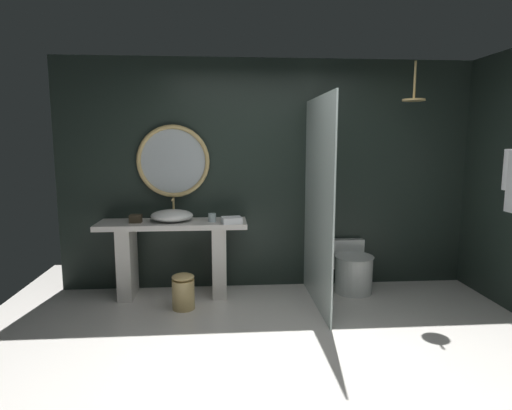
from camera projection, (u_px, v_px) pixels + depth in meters
name	position (u px, v px, depth m)	size (l,w,h in m)	color
ground_plane	(298.00, 364.00, 3.30)	(5.76, 5.76, 0.00)	silver
back_wall_panel	(271.00, 175.00, 4.98)	(4.80, 0.10, 2.60)	#1E2823
vanity_counter	(173.00, 250.00, 4.71)	(1.60, 0.48, 0.83)	silver
vessel_sink	(172.00, 216.00, 4.65)	(0.45, 0.37, 0.24)	white
tumbler_cup	(212.00, 218.00, 4.64)	(0.08, 0.08, 0.09)	silver
tissue_box	(136.00, 219.00, 4.60)	(0.12, 0.11, 0.08)	#3D3323
round_wall_mirror	(173.00, 161.00, 4.79)	(0.81, 0.05, 0.81)	tan
shower_glass_panel	(318.00, 204.00, 4.36)	(0.02, 1.29, 2.13)	silver
rain_shower_head	(414.00, 97.00, 4.44)	(0.23, 0.23, 0.40)	tan
toilet	(352.00, 269.00, 4.90)	(0.44, 0.59, 0.55)	white
waste_bin	(183.00, 291.00, 4.37)	(0.23, 0.23, 0.37)	tan
folded_hand_towel	(232.00, 220.00, 4.57)	(0.20, 0.18, 0.07)	white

